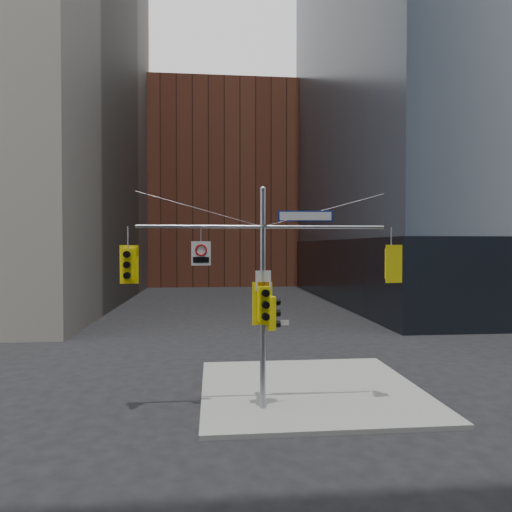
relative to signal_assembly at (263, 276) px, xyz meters
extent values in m
plane|color=black|center=(0.00, -1.99, -4.42)|extent=(160.00, 160.00, 0.00)
cube|color=gray|center=(2.00, 2.01, -4.34)|extent=(8.00, 8.00, 0.15)
cube|color=black|center=(28.00, 30.01, -1.42)|extent=(36.40, 36.40, 6.00)
cube|color=brown|center=(0.00, 56.01, 9.58)|extent=(26.00, 20.00, 28.00)
cylinder|color=gray|center=(0.00, 0.01, -0.82)|extent=(0.18, 0.18, 7.20)
sphere|color=gray|center=(0.00, 0.01, 2.78)|extent=(0.20, 0.20, 0.20)
cylinder|color=gray|center=(-2.00, 0.01, 1.58)|extent=(4.00, 0.11, 0.11)
cylinder|color=gray|center=(2.00, 0.01, 1.58)|extent=(4.00, 0.11, 0.11)
cylinder|color=gray|center=(0.00, -0.34, 1.58)|extent=(0.10, 0.70, 0.10)
cylinder|color=gray|center=(-2.00, 0.01, 2.13)|extent=(4.00, 0.02, 1.12)
cylinder|color=gray|center=(2.00, 0.01, 2.13)|extent=(4.00, 0.02, 1.12)
cube|color=yellow|center=(-4.24, 0.01, 0.38)|extent=(0.32, 0.23, 0.98)
cube|color=yellow|center=(-4.23, 0.18, 0.38)|extent=(0.58, 0.05, 1.22)
cylinder|color=black|center=(-4.24, -0.18, 0.71)|extent=(0.21, 0.15, 0.21)
cylinder|color=black|center=(-4.24, -0.11, 0.71)|extent=(0.18, 0.02, 0.18)
cylinder|color=black|center=(-4.24, -0.18, 0.38)|extent=(0.21, 0.15, 0.21)
cylinder|color=black|center=(-4.24, -0.11, 0.38)|extent=(0.18, 0.02, 0.18)
cylinder|color=black|center=(-4.24, -0.18, 0.06)|extent=(0.21, 0.15, 0.21)
cylinder|color=black|center=(-4.24, -0.11, 0.06)|extent=(0.18, 0.02, 0.18)
cube|color=yellow|center=(4.26, 0.01, 0.38)|extent=(0.36, 0.28, 1.01)
cube|color=yellow|center=(4.29, -0.16, 0.38)|extent=(0.59, 0.14, 1.24)
cylinder|color=black|center=(4.23, 0.20, 0.72)|extent=(0.23, 0.19, 0.21)
cylinder|color=black|center=(4.24, 0.12, 0.72)|extent=(0.18, 0.05, 0.18)
cylinder|color=black|center=(4.23, 0.20, 0.38)|extent=(0.23, 0.19, 0.21)
cylinder|color=black|center=(4.24, 0.12, 0.38)|extent=(0.18, 0.05, 0.18)
cylinder|color=black|center=(4.23, 0.20, 0.05)|extent=(0.23, 0.19, 0.21)
cylinder|color=#0CE559|center=(4.24, 0.12, 0.05)|extent=(0.18, 0.05, 0.18)
cube|color=yellow|center=(0.28, 0.01, -1.20)|extent=(0.26, 0.36, 1.07)
cylinder|color=black|center=(0.48, 0.02, -0.84)|extent=(0.17, 0.23, 0.23)
cylinder|color=black|center=(0.40, 0.01, -0.84)|extent=(0.03, 0.20, 0.19)
cylinder|color=black|center=(0.48, 0.02, -1.20)|extent=(0.17, 0.23, 0.23)
cylinder|color=black|center=(0.40, 0.01, -1.20)|extent=(0.03, 0.20, 0.19)
cylinder|color=black|center=(0.48, 0.02, -1.56)|extent=(0.17, 0.23, 0.23)
cylinder|color=black|center=(0.40, 0.01, -1.56)|extent=(0.03, 0.20, 0.19)
cube|color=yellow|center=(0.00, -0.27, -0.87)|extent=(0.39, 0.31, 1.11)
cube|color=yellow|center=(-0.03, -0.09, -0.87)|extent=(0.65, 0.14, 1.37)
cylinder|color=black|center=(0.03, -0.48, -0.50)|extent=(0.26, 0.20, 0.23)
cylinder|color=black|center=(0.02, -0.40, -0.50)|extent=(0.20, 0.05, 0.20)
cylinder|color=black|center=(0.03, -0.48, -0.87)|extent=(0.26, 0.20, 0.23)
cylinder|color=black|center=(0.02, -0.40, -0.87)|extent=(0.20, 0.05, 0.20)
cylinder|color=black|center=(0.03, -0.48, -1.24)|extent=(0.26, 0.20, 0.23)
cylinder|color=black|center=(0.02, -0.40, -1.24)|extent=(0.20, 0.05, 0.20)
cube|color=navy|center=(1.39, 0.01, 1.93)|extent=(1.79, 0.13, 0.35)
cube|color=silver|center=(1.39, -0.02, 1.93)|extent=(1.68, 0.10, 0.27)
cube|color=silver|center=(-1.97, -0.01, 0.73)|extent=(0.61, 0.07, 0.77)
torus|color=#B20A0A|center=(-1.97, -0.03, 0.84)|extent=(0.38, 0.08, 0.38)
cube|color=black|center=(-1.97, -0.03, 0.53)|extent=(0.51, 0.04, 0.18)
cube|color=silver|center=(0.00, -0.11, -0.14)|extent=(0.50, 0.07, 0.66)
cube|color=#D88C00|center=(0.00, -0.13, -0.33)|extent=(0.36, 0.04, 0.29)
cube|color=silver|center=(0.45, 0.01, -1.51)|extent=(0.80, 0.07, 0.16)
cube|color=#145926|center=(0.00, 0.46, -1.62)|extent=(0.13, 0.70, 0.14)
camera|label=1|loc=(-1.62, -14.53, 0.95)|focal=32.00mm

